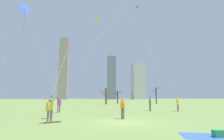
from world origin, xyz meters
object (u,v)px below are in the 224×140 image
at_px(kite_flyer_foreground_left_orange, 150,66).
at_px(bystander_watching_nearby, 123,107).
at_px(bare_tree_left_of_center, 106,95).
at_px(kite_flyer_far_back_purple, 162,76).
at_px(distant_kite_low_near_trees_teal, 6,3).
at_px(picnic_spot, 211,135).
at_px(kite_flyer_foreground_right_pink, 53,98).
at_px(bare_tree_right_of_center, 156,95).
at_px(bare_tree_center, 117,96).
at_px(distant_kite_high_overhead_yellow, 95,23).
at_px(kite_flyer_midfield_center_blue, 53,86).
at_px(kite_flyer_midfield_right_white, 69,83).
at_px(distant_kite_drifting_left_red, 140,16).

distance_m(kite_flyer_foreground_left_orange, bystander_watching_nearby, 7.65).
height_order(kite_flyer_foreground_left_orange, bare_tree_left_of_center, kite_flyer_foreground_left_orange).
bearing_deg(kite_flyer_far_back_purple, kite_flyer_foreground_left_orange, 170.97).
bearing_deg(distant_kite_low_near_trees_teal, picnic_spot, -50.45).
bearing_deg(kite_flyer_foreground_right_pink, distant_kite_low_near_trees_teal, 126.38).
bearing_deg(bare_tree_right_of_center, kite_flyer_far_back_purple, -109.18).
xyz_separation_m(kite_flyer_far_back_purple, bare_tree_center, (-0.60, 30.03, -2.05)).
xyz_separation_m(bare_tree_left_of_center, bare_tree_right_of_center, (13.40, 1.27, 0.09)).
distance_m(distant_kite_high_overhead_yellow, distant_kite_low_near_trees_teal, 21.59).
distance_m(kite_flyer_foreground_left_orange, bare_tree_center, 30.01).
distance_m(kite_flyer_midfield_center_blue, distant_kite_high_overhead_yellow, 32.88).
bearing_deg(bare_tree_left_of_center, kite_flyer_midfield_right_white, -99.38).
distance_m(kite_flyer_foreground_right_pink, distant_kite_low_near_trees_teal, 29.62).
height_order(distant_kite_drifting_left_red, picnic_spot, distant_kite_drifting_left_red).
height_order(kite_flyer_far_back_purple, bystander_watching_nearby, kite_flyer_far_back_purple).
bearing_deg(bare_tree_right_of_center, bare_tree_center, 160.74).
height_order(kite_flyer_midfield_right_white, distant_kite_drifting_left_red, distant_kite_drifting_left_red).
bearing_deg(kite_flyer_midfield_right_white, kite_flyer_foreground_left_orange, 38.17).
relative_size(kite_flyer_foreground_left_orange, bare_tree_left_of_center, 4.59).
bearing_deg(kite_flyer_foreground_left_orange, kite_flyer_foreground_right_pink, -161.38).
height_order(bare_tree_left_of_center, bare_tree_center, bare_tree_left_of_center).
bearing_deg(bare_tree_center, distant_kite_high_overhead_yellow, -159.44).
height_order(kite_flyer_foreground_right_pink, bare_tree_center, kite_flyer_foreground_right_pink).
xyz_separation_m(kite_flyer_midfield_center_blue, distant_kite_low_near_trees_teal, (-12.78, 14.29, 17.14)).
height_order(kite_flyer_foreground_right_pink, distant_kite_drifting_left_red, distant_kite_drifting_left_red).
distance_m(kite_flyer_midfield_right_white, kite_flyer_foreground_left_orange, 10.58).
height_order(kite_flyer_foreground_left_orange, distant_kite_high_overhead_yellow, distant_kite_high_overhead_yellow).
bearing_deg(kite_flyer_foreground_right_pink, bare_tree_right_of_center, 55.62).
bearing_deg(kite_flyer_foreground_left_orange, distant_kite_low_near_trees_teal, 146.81).
distance_m(bare_tree_center, bare_tree_right_of_center, 10.44).
relative_size(kite_flyer_far_back_purple, kite_flyer_foreground_left_orange, 0.83).
distance_m(kite_flyer_midfield_center_blue, bystander_watching_nearby, 9.23).
xyz_separation_m(distant_kite_drifting_left_red, bare_tree_right_of_center, (3.37, -1.69, -22.76)).
height_order(bystander_watching_nearby, distant_kite_low_near_trees_teal, distant_kite_low_near_trees_teal).
bearing_deg(distant_kite_high_overhead_yellow, bare_tree_center, 20.56).
bearing_deg(kite_flyer_foreground_right_pink, bare_tree_center, 72.49).
height_order(distant_kite_high_overhead_yellow, distant_kite_low_near_trees_teal, distant_kite_low_near_trees_teal).
xyz_separation_m(kite_flyer_midfield_right_white, kite_flyer_midfield_center_blue, (-2.71, 7.45, 0.23)).
bearing_deg(bare_tree_center, bystander_watching_nearby, -97.70).
height_order(bystander_watching_nearby, bare_tree_right_of_center, bare_tree_right_of_center).
relative_size(kite_flyer_midfield_right_white, kite_flyer_foreground_left_orange, 0.86).
relative_size(kite_flyer_midfield_right_white, distant_kite_low_near_trees_teal, 0.65).
bearing_deg(distant_kite_high_overhead_yellow, kite_flyer_foreground_right_pink, -97.52).
height_order(distant_kite_high_overhead_yellow, distant_kite_drifting_left_red, distant_kite_drifting_left_red).
relative_size(kite_flyer_midfield_right_white, bare_tree_left_of_center, 3.95).
xyz_separation_m(kite_flyer_midfield_center_blue, distant_kite_high_overhead_yellow, (5.05, 26.31, 19.06)).
bearing_deg(kite_flyer_far_back_purple, bare_tree_left_of_center, 99.30).
height_order(distant_kite_low_near_trees_teal, picnic_spot, distant_kite_low_near_trees_teal).
bearing_deg(kite_flyer_foreground_left_orange, kite_flyer_midfield_right_white, -141.83).
bearing_deg(kite_flyer_midfield_center_blue, distant_kite_low_near_trees_teal, 131.81).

